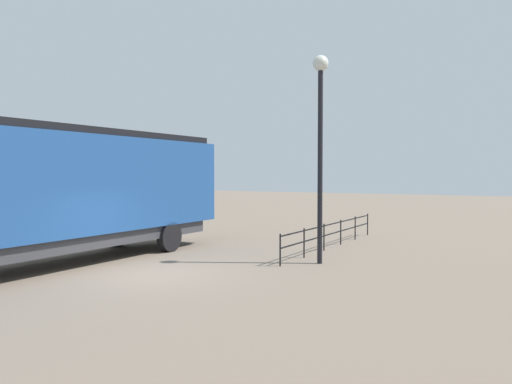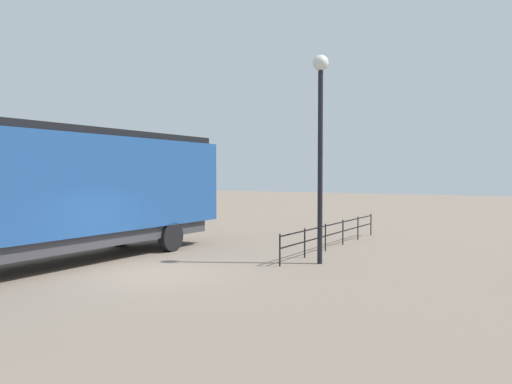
# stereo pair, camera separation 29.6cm
# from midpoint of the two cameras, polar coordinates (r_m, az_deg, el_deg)

# --- Properties ---
(ground_plane) EXTENTS (120.00, 120.00, 0.00)m
(ground_plane) POSITION_cam_midpoint_polar(r_m,az_deg,el_deg) (15.06, -11.18, -9.01)
(ground_plane) COLOR #756656
(locomotive) EXTENTS (2.93, 15.22, 4.34)m
(locomotive) POSITION_cam_midpoint_polar(r_m,az_deg,el_deg) (16.91, -21.88, 0.32)
(locomotive) COLOR navy
(locomotive) RESTS_ON ground_plane
(lamp_post) EXTENTS (0.50, 0.50, 6.63)m
(lamp_post) POSITION_cam_midpoint_polar(r_m,az_deg,el_deg) (16.38, 7.76, 7.93)
(lamp_post) COLOR black
(lamp_post) RESTS_ON ground_plane
(platform_fence) EXTENTS (0.05, 9.19, 1.01)m
(platform_fence) POSITION_cam_midpoint_polar(r_m,az_deg,el_deg) (20.01, 9.23, -4.32)
(platform_fence) COLOR black
(platform_fence) RESTS_ON ground_plane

